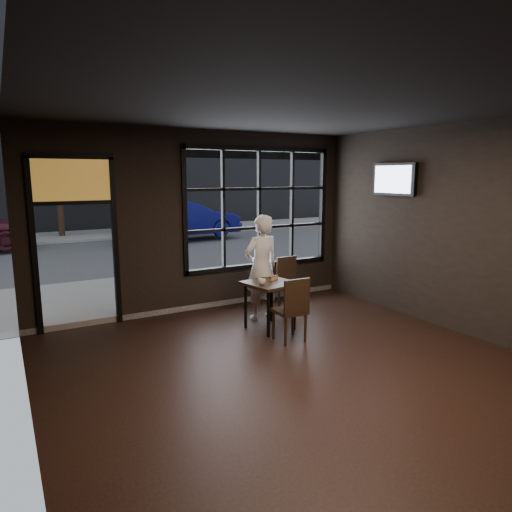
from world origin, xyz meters
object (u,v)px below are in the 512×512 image
navy_car (184,219)px  man (261,268)px  cafe_table (270,305)px  chair_near (289,309)px

navy_car → man: bearing=160.7°
cafe_table → chair_near: bearing=-102.8°
man → navy_car: man is taller
cafe_table → man: man is taller
chair_near → man: bearing=-97.5°
man → cafe_table: bearing=70.1°
cafe_table → navy_car: (2.34, 10.06, 0.42)m
cafe_table → chair_near: (-0.03, -0.60, 0.10)m
chair_near → man: (0.17, 1.12, 0.40)m
cafe_table → navy_car: 10.33m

